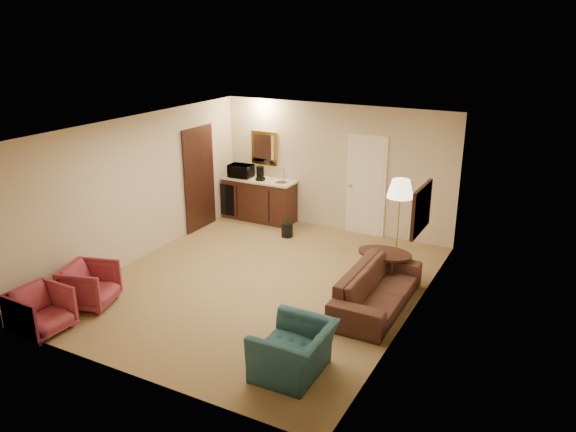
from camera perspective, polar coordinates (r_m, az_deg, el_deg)
name	(u,v)px	position (r m, az deg, el deg)	size (l,w,h in m)	color
ground	(262,282)	(9.44, -2.69, -6.73)	(6.00, 6.00, 0.00)	olive
room_walls	(278,172)	(9.52, -1.00, 4.54)	(5.02, 6.01, 2.61)	#C5B394
wetbar_cabinet	(259,199)	(12.24, -2.94, 1.69)	(1.64, 0.58, 0.92)	#381611
sofa	(378,282)	(8.59, 9.11, -6.66)	(2.10, 0.61, 0.82)	black
teal_armchair	(294,343)	(6.98, 0.58, -12.76)	(0.97, 0.63, 0.84)	#224F55
rose_chair_near	(90,283)	(9.07, -19.51, -6.46)	(0.71, 0.66, 0.73)	maroon
rose_chair_far	(40,309)	(8.57, -23.87, -8.63)	(0.69, 0.65, 0.71)	maroon
coffee_table	(384,267)	(9.50, 9.74, -5.09)	(0.90, 0.61, 0.52)	black
floor_lamp	(398,227)	(9.62, 11.11, -1.13)	(0.45, 0.45, 1.68)	gold
waste_bin	(287,230)	(11.33, -0.09, -1.41)	(0.23, 0.23, 0.29)	black
microwave	(241,169)	(12.25, -4.83, 4.73)	(0.51, 0.28, 0.34)	black
coffee_maker	(260,173)	(11.97, -2.84, 4.34)	(0.16, 0.16, 0.31)	black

